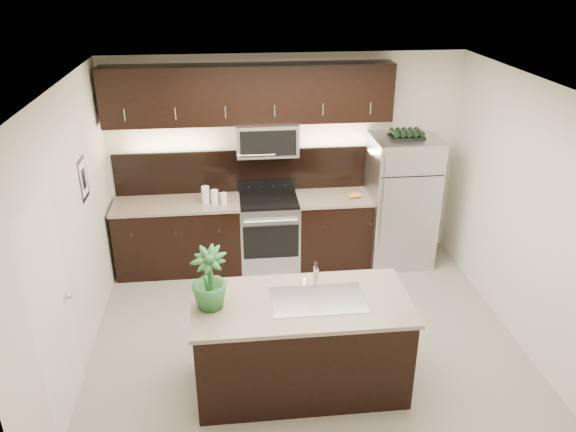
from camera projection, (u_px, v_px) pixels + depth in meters
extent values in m
plane|color=gray|center=(305.00, 339.00, 6.04)|extent=(4.50, 4.50, 0.00)
cube|color=beige|center=(285.00, 160.00, 7.28)|extent=(4.50, 0.02, 2.70)
cube|color=beige|center=(349.00, 357.00, 3.67)|extent=(4.50, 0.02, 2.70)
cube|color=beige|center=(69.00, 237.00, 5.25)|extent=(0.02, 4.00, 2.70)
cube|color=beige|center=(526.00, 215.00, 5.70)|extent=(0.02, 4.00, 2.70)
cube|color=white|center=(309.00, 87.00, 4.91)|extent=(4.50, 4.00, 0.02)
cube|color=white|center=(55.00, 316.00, 4.68)|extent=(0.04, 0.80, 2.02)
sphere|color=silver|center=(68.00, 296.00, 4.97)|extent=(0.06, 0.06, 0.06)
cube|color=black|center=(84.00, 179.00, 5.81)|extent=(0.01, 0.32, 0.46)
cube|color=white|center=(84.00, 179.00, 5.81)|extent=(0.00, 0.24, 0.36)
cube|color=black|center=(179.00, 237.00, 7.24)|extent=(1.57, 0.62, 0.90)
cube|color=black|center=(341.00, 230.00, 7.45)|extent=(1.16, 0.62, 0.90)
cube|color=#B2B2B7|center=(269.00, 233.00, 7.35)|extent=(0.76, 0.62, 0.90)
cube|color=black|center=(269.00, 200.00, 7.16)|extent=(0.76, 0.60, 0.03)
cube|color=tan|center=(176.00, 204.00, 7.04)|extent=(1.59, 0.65, 0.04)
cube|color=tan|center=(343.00, 197.00, 7.25)|extent=(1.18, 0.65, 0.04)
cube|color=black|center=(251.00, 171.00, 7.28)|extent=(3.49, 0.02, 0.56)
cube|color=#B2B2B7|center=(267.00, 139.00, 6.93)|extent=(0.76, 0.40, 0.40)
cube|color=black|center=(249.00, 94.00, 6.71)|extent=(3.49, 0.33, 0.70)
cube|color=black|center=(301.00, 345.00, 5.22)|extent=(1.90, 0.90, 0.90)
cube|color=tan|center=(302.00, 303.00, 5.02)|extent=(1.96, 0.96, 0.04)
cube|color=silver|center=(318.00, 299.00, 5.02)|extent=(0.84, 0.50, 0.01)
cylinder|color=silver|center=(315.00, 276.00, 5.17)|extent=(0.03, 0.03, 0.24)
cylinder|color=silver|center=(316.00, 266.00, 5.04)|extent=(0.02, 0.14, 0.02)
cylinder|color=silver|center=(317.00, 275.00, 5.00)|extent=(0.02, 0.02, 0.10)
cube|color=#B2B2B7|center=(400.00, 201.00, 7.30)|extent=(0.82, 0.74, 1.71)
cube|color=black|center=(406.00, 136.00, 6.94)|extent=(0.42, 0.26, 0.03)
cylinder|color=black|center=(394.00, 133.00, 6.90)|extent=(0.07, 0.24, 0.07)
cylinder|color=black|center=(400.00, 133.00, 6.91)|extent=(0.07, 0.24, 0.07)
cylinder|color=black|center=(407.00, 133.00, 6.92)|extent=(0.07, 0.24, 0.07)
cylinder|color=black|center=(413.00, 132.00, 6.93)|extent=(0.07, 0.24, 0.07)
cylinder|color=black|center=(419.00, 132.00, 6.93)|extent=(0.07, 0.24, 0.07)
imported|color=#235928|center=(209.00, 279.00, 4.82)|extent=(0.41, 0.41, 0.57)
cylinder|color=silver|center=(206.00, 195.00, 6.98)|extent=(0.10, 0.10, 0.22)
cylinder|color=white|center=(215.00, 197.00, 6.96)|extent=(0.09, 0.09, 0.18)
cylinder|color=white|center=(224.00, 199.00, 6.94)|extent=(0.08, 0.08, 0.15)
cylinder|color=silver|center=(376.00, 189.00, 7.20)|extent=(0.09, 0.09, 0.17)
cylinder|color=silver|center=(377.00, 182.00, 7.16)|extent=(0.09, 0.09, 0.02)
cylinder|color=silver|center=(377.00, 179.00, 7.15)|extent=(0.01, 0.01, 0.07)
ellipsoid|color=orange|center=(351.00, 195.00, 7.17)|extent=(0.21, 0.18, 0.06)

